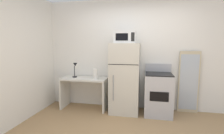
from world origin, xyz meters
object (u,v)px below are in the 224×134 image
object	(u,v)px
oven_range	(158,94)
leaning_mirror	(189,82)
refrigerator	(125,78)
desk	(85,87)
desk_lamp	(75,68)
paper_towel_roll	(96,74)
microwave	(125,37)

from	to	relation	value
oven_range	leaning_mirror	distance (m)	0.76
refrigerator	leaning_mirror	xyz separation A→B (m)	(1.42, 0.26, -0.09)
desk	refrigerator	world-z (taller)	refrigerator
desk_lamp	leaning_mirror	distance (m)	2.66
refrigerator	desk_lamp	bearing A→B (deg)	177.62
desk	leaning_mirror	bearing A→B (deg)	5.23
leaning_mirror	paper_towel_roll	bearing A→B (deg)	-171.48
desk_lamp	refrigerator	world-z (taller)	refrigerator
microwave	oven_range	xyz separation A→B (m)	(0.74, 0.02, -1.24)
refrigerator	microwave	bearing A→B (deg)	-89.67
desk	paper_towel_roll	distance (m)	0.48
desk	refrigerator	size ratio (longest dim) A/B	0.69
paper_towel_roll	oven_range	xyz separation A→B (m)	(1.41, 0.06, -0.40)
paper_towel_roll	microwave	xyz separation A→B (m)	(0.67, 0.04, 0.83)
oven_range	refrigerator	bearing A→B (deg)	-179.99
oven_range	desk_lamp	bearing A→B (deg)	178.52
paper_towel_roll	oven_range	size ratio (longest dim) A/B	0.22
paper_towel_roll	refrigerator	distance (m)	0.68
oven_range	leaning_mirror	xyz separation A→B (m)	(0.67, 0.26, 0.23)
leaning_mirror	oven_range	bearing A→B (deg)	-159.29
desk	leaning_mirror	distance (m)	2.41
desk_lamp	microwave	distance (m)	1.41
desk_lamp	refrigerator	bearing A→B (deg)	-2.38
desk_lamp	paper_towel_roll	bearing A→B (deg)	-11.10
refrigerator	desk	bearing A→B (deg)	177.90
paper_towel_roll	leaning_mirror	size ratio (longest dim) A/B	0.17
microwave	leaning_mirror	bearing A→B (deg)	11.05
desk	refrigerator	xyz separation A→B (m)	(0.98, -0.04, 0.27)
desk	desk_lamp	distance (m)	0.53
desk_lamp	refrigerator	xyz separation A→B (m)	(1.22, -0.05, -0.20)
desk	refrigerator	distance (m)	1.02
refrigerator	paper_towel_roll	bearing A→B (deg)	-175.13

